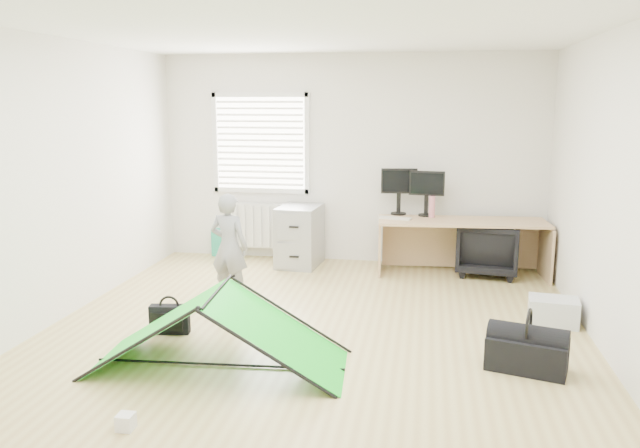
% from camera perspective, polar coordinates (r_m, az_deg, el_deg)
% --- Properties ---
extents(ground, '(5.50, 5.50, 0.00)m').
position_cam_1_polar(ground, '(5.82, -0.68, -9.98)').
color(ground, tan).
rests_on(ground, ground).
extents(back_wall, '(5.00, 0.02, 2.70)m').
position_cam_1_polar(back_wall, '(8.18, 2.82, 5.91)').
color(back_wall, silver).
rests_on(back_wall, ground).
extents(window, '(1.20, 0.06, 1.20)m').
position_cam_1_polar(window, '(8.36, -5.46, 7.36)').
color(window, silver).
rests_on(window, back_wall).
extents(radiator, '(1.00, 0.12, 0.60)m').
position_cam_1_polar(radiator, '(8.46, -5.40, -0.10)').
color(radiator, silver).
rests_on(radiator, back_wall).
extents(desk, '(2.05, 0.78, 0.69)m').
position_cam_1_polar(desk, '(7.79, 12.77, -2.14)').
color(desk, tan).
rests_on(desk, ground).
extents(filing_cabinet, '(0.56, 0.71, 0.78)m').
position_cam_1_polar(filing_cabinet, '(8.05, -1.87, -1.09)').
color(filing_cabinet, '#989A9D').
rests_on(filing_cabinet, ground).
extents(monitor_left, '(0.46, 0.16, 0.43)m').
position_cam_1_polar(monitor_left, '(7.94, 7.21, 2.41)').
color(monitor_left, black).
rests_on(monitor_left, desk).
extents(monitor_right, '(0.44, 0.14, 0.42)m').
position_cam_1_polar(monitor_right, '(7.88, 9.69, 2.22)').
color(monitor_right, black).
rests_on(monitor_right, desk).
extents(keyboard, '(0.41, 0.21, 0.02)m').
position_cam_1_polar(keyboard, '(7.66, 6.86, 0.54)').
color(keyboard, beige).
rests_on(keyboard, desk).
extents(thermos, '(0.08, 0.08, 0.26)m').
position_cam_1_polar(thermos, '(7.82, 10.20, 1.56)').
color(thermos, '#BF6B75').
rests_on(thermos, desk).
extents(office_chair, '(0.81, 0.83, 0.67)m').
position_cam_1_polar(office_chair, '(7.91, 15.15, -2.11)').
color(office_chair, black).
rests_on(office_chair, ground).
extents(person, '(0.46, 0.34, 1.16)m').
position_cam_1_polar(person, '(6.68, -8.31, -2.11)').
color(person, gray).
rests_on(person, ground).
extents(kite, '(2.09, 1.03, 0.63)m').
position_cam_1_polar(kite, '(5.10, -9.27, -9.48)').
color(kite, '#13CE23').
rests_on(kite, ground).
extents(storage_crate, '(0.49, 0.37, 0.25)m').
position_cam_1_polar(storage_crate, '(6.41, 20.54, -7.49)').
color(storage_crate, silver).
rests_on(storage_crate, ground).
extents(tote_bag, '(0.34, 0.25, 0.37)m').
position_cam_1_polar(tote_bag, '(8.64, -8.84, -1.75)').
color(tote_bag, '#219F7A').
rests_on(tote_bag, ground).
extents(laptop_bag, '(0.37, 0.16, 0.27)m').
position_cam_1_polar(laptop_bag, '(5.94, -13.58, -8.47)').
color(laptop_bag, black).
rests_on(laptop_bag, ground).
extents(white_box, '(0.11, 0.11, 0.11)m').
position_cam_1_polar(white_box, '(4.43, -17.34, -16.88)').
color(white_box, silver).
rests_on(white_box, ground).
extents(duffel_bag, '(0.67, 0.47, 0.27)m').
position_cam_1_polar(duffel_bag, '(5.30, 18.38, -11.24)').
color(duffel_bag, black).
rests_on(duffel_bag, ground).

